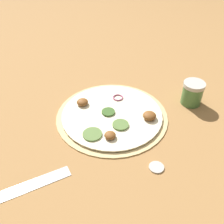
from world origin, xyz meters
The scene contains 4 objects.
ground_plane centered at (0.00, 0.00, 0.00)m, with size 3.00×3.00×0.00m, color #9E703F.
pizza centered at (0.00, 0.00, 0.01)m, with size 0.33×0.33×0.03m.
spice_jar centered at (-0.21, -0.15, 0.04)m, with size 0.07×0.07×0.08m.
loose_cap centered at (-0.17, 0.14, 0.00)m, with size 0.04×0.04×0.01m.
Camera 1 is at (-0.21, 0.56, 0.51)m, focal length 42.00 mm.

